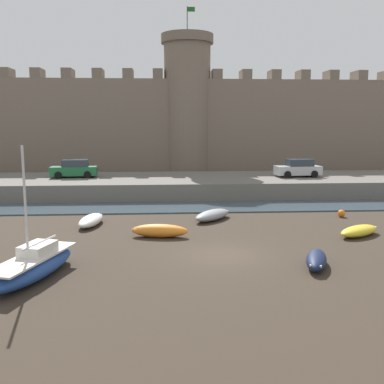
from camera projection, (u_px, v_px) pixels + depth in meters
The scene contains 14 objects.
ground_plane at pixel (223, 255), 21.85m from camera, with size 160.00×160.00×0.00m, color #382D23.
water_channel at pixel (201, 207), 34.16m from camera, with size 80.00×4.50×0.10m, color #3D4C56.
quay_road at pixel (194, 185), 41.20m from camera, with size 69.83×10.00×1.49m, color #666059.
castle at pixel (187, 120), 51.53m from camera, with size 63.70×5.87×19.18m.
rowboat_foreground_centre at pixel (212, 215), 29.74m from camera, with size 3.19×3.50×0.67m.
rowboat_midflat_right at pixel (91, 220), 28.15m from camera, with size 1.64×3.54×0.65m.
rowboat_foreground_right at pixel (316, 260), 19.97m from camera, with size 1.83×2.97×0.67m.
sailboat_midflat_centre at pixel (33, 266), 18.44m from camera, with size 3.16×5.80×5.50m.
rowboat_midflat_left at pixel (160, 230), 25.24m from camera, with size 3.31×1.47×0.75m.
rowboat_foreground_left at pixel (359, 231), 25.52m from camera, with size 3.18×2.65×0.59m.
mooring_buoy_near_shore at pixel (34, 245), 22.74m from camera, with size 0.51×0.51×0.51m, color #E04C1E.
mooring_buoy_near_channel at pixel (341, 213), 30.70m from camera, with size 0.50×0.50×0.50m, color orange.
car_quay_centre_west at pixel (74, 169), 40.76m from camera, with size 4.21×2.10×1.62m.
car_quay_east at pixel (298, 168), 41.22m from camera, with size 4.21×2.10×1.62m.
Camera 1 is at (-2.88, -20.99, 6.35)m, focal length 42.00 mm.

